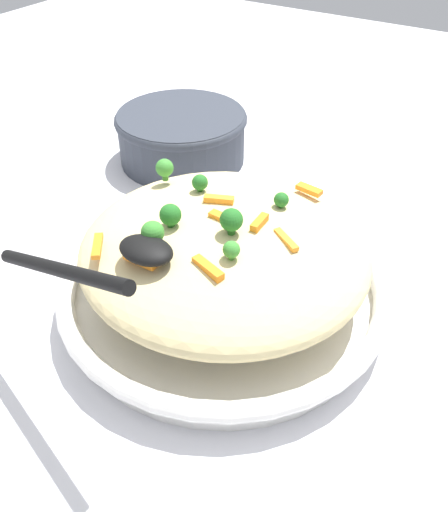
% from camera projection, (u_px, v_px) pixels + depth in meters
% --- Properties ---
extents(ground_plane, '(2.40, 2.40, 0.00)m').
position_uv_depth(ground_plane, '(224.00, 304.00, 0.63)').
color(ground_plane, silver).
extents(serving_bowl, '(0.37, 0.37, 0.05)m').
position_uv_depth(serving_bowl, '(224.00, 288.00, 0.61)').
color(serving_bowl, white).
rests_on(serving_bowl, ground_plane).
extents(pasta_mound, '(0.31, 0.30, 0.08)m').
position_uv_depth(pasta_mound, '(224.00, 250.00, 0.58)').
color(pasta_mound, '#DBC689').
rests_on(pasta_mound, serving_bowl).
extents(carrot_piece_0, '(0.03, 0.01, 0.01)m').
position_uv_depth(carrot_piece_0, '(219.00, 218.00, 0.55)').
color(carrot_piece_0, orange).
rests_on(carrot_piece_0, pasta_mound).
extents(carrot_piece_1, '(0.04, 0.02, 0.01)m').
position_uv_depth(carrot_piece_1, '(208.00, 268.00, 0.50)').
color(carrot_piece_1, orange).
rests_on(carrot_piece_1, pasta_mound).
extents(carrot_piece_2, '(0.03, 0.03, 0.01)m').
position_uv_depth(carrot_piece_2, '(286.00, 240.00, 0.53)').
color(carrot_piece_2, orange).
rests_on(carrot_piece_2, pasta_mound).
extents(carrot_piece_3, '(0.04, 0.01, 0.01)m').
position_uv_depth(carrot_piece_3, '(141.00, 259.00, 0.51)').
color(carrot_piece_3, orange).
rests_on(carrot_piece_3, pasta_mound).
extents(carrot_piece_4, '(0.01, 0.03, 0.01)m').
position_uv_depth(carrot_piece_4, '(259.00, 223.00, 0.55)').
color(carrot_piece_4, orange).
rests_on(carrot_piece_4, pasta_mound).
extents(carrot_piece_5, '(0.03, 0.01, 0.01)m').
position_uv_depth(carrot_piece_5, '(309.00, 190.00, 0.61)').
color(carrot_piece_5, orange).
rests_on(carrot_piece_5, pasta_mound).
extents(carrot_piece_6, '(0.03, 0.02, 0.01)m').
position_uv_depth(carrot_piece_6, '(219.00, 200.00, 0.58)').
color(carrot_piece_6, orange).
rests_on(carrot_piece_6, pasta_mound).
extents(carrot_piece_7, '(0.03, 0.03, 0.01)m').
position_uv_depth(carrot_piece_7, '(97.00, 246.00, 0.53)').
color(carrot_piece_7, orange).
rests_on(carrot_piece_7, pasta_mound).
extents(broccoli_floret_0, '(0.02, 0.02, 0.03)m').
position_uv_depth(broccoli_floret_0, '(153.00, 233.00, 0.52)').
color(broccoli_floret_0, '#377928').
rests_on(broccoli_floret_0, pasta_mound).
extents(broccoli_floret_1, '(0.02, 0.02, 0.02)m').
position_uv_depth(broccoli_floret_1, '(231.00, 250.00, 0.50)').
color(broccoli_floret_1, '#377928').
rests_on(broccoli_floret_1, pasta_mound).
extents(broccoli_floret_2, '(0.02, 0.02, 0.03)m').
position_uv_depth(broccoli_floret_2, '(165.00, 168.00, 0.62)').
color(broccoli_floret_2, '#377928').
rests_on(broccoli_floret_2, pasta_mound).
extents(broccoli_floret_3, '(0.02, 0.02, 0.03)m').
position_uv_depth(broccoli_floret_3, '(231.00, 220.00, 0.53)').
color(broccoli_floret_3, '#205B1C').
rests_on(broccoli_floret_3, pasta_mound).
extents(broccoli_floret_4, '(0.02, 0.02, 0.03)m').
position_uv_depth(broccoli_floret_4, '(170.00, 215.00, 0.54)').
color(broccoli_floret_4, '#205B1C').
rests_on(broccoli_floret_4, pasta_mound).
extents(broccoli_floret_5, '(0.02, 0.02, 0.02)m').
position_uv_depth(broccoli_floret_5, '(200.00, 183.00, 0.60)').
color(broccoli_floret_5, '#205B1C').
rests_on(broccoli_floret_5, pasta_mound).
extents(broccoli_floret_6, '(0.02, 0.02, 0.02)m').
position_uv_depth(broccoli_floret_6, '(281.00, 200.00, 0.58)').
color(broccoli_floret_6, '#205B1C').
rests_on(broccoli_floret_6, pasta_mound).
extents(serving_spoon, '(0.18, 0.13, 0.08)m').
position_uv_depth(serving_spoon, '(114.00, 257.00, 0.48)').
color(serving_spoon, black).
rests_on(serving_spoon, pasta_mound).
extents(companion_bowl, '(0.21, 0.21, 0.08)m').
position_uv_depth(companion_bowl, '(182.00, 134.00, 0.87)').
color(companion_bowl, '#333842').
rests_on(companion_bowl, ground_plane).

